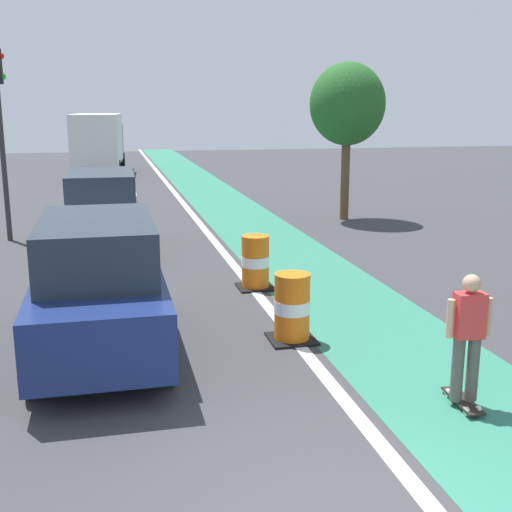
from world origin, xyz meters
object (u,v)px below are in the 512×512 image
traffic_barrel_front (292,308)px  traffic_barrel_mid (255,263)px  skateboarder_on_lane (468,336)px  parked_suv_second (102,212)px  street_tree_sidewalk (347,105)px  delivery_truck_down_block (99,140)px  parked_suv_nearest (99,285)px

traffic_barrel_front → traffic_barrel_mid: (0.11, 3.10, 0.00)m
skateboarder_on_lane → traffic_barrel_mid: 5.97m
parked_suv_second → street_tree_sidewalk: 8.77m
skateboarder_on_lane → delivery_truck_down_block: 29.94m
traffic_barrel_mid → street_tree_sidewalk: bearing=57.8°
skateboarder_on_lane → parked_suv_second: 10.90m
parked_suv_nearest → traffic_barrel_mid: size_ratio=4.22×
traffic_barrel_mid → parked_suv_second: bearing=125.7°
parked_suv_second → street_tree_sidewalk: street_tree_sidewalk is taller
traffic_barrel_front → street_tree_sidewalk: 12.00m
skateboarder_on_lane → traffic_barrel_mid: skateboarder_on_lane is taller
parked_suv_nearest → traffic_barrel_mid: bearing=43.3°
skateboarder_on_lane → parked_suv_nearest: parked_suv_nearest is taller
parked_suv_second → traffic_barrel_front: bearing=-68.3°
skateboarder_on_lane → traffic_barrel_mid: (-1.32, 5.81, -0.38)m
traffic_barrel_mid → delivery_truck_down_block: (-3.18, 23.78, 1.31)m
traffic_barrel_front → parked_suv_nearest: bearing=175.6°
skateboarder_on_lane → parked_suv_nearest: 5.26m
skateboarder_on_lane → traffic_barrel_front: 3.09m
parked_suv_second → traffic_barrel_mid: size_ratio=4.24×
traffic_barrel_front → traffic_barrel_mid: same height
traffic_barrel_front → street_tree_sidewalk: bearing=65.5°
traffic_barrel_front → parked_suv_second: bearing=111.7°
parked_suv_second → street_tree_sidewalk: size_ratio=0.92×
skateboarder_on_lane → delivery_truck_down_block: delivery_truck_down_block is taller
parked_suv_nearest → traffic_barrel_front: parked_suv_nearest is taller
parked_suv_second → traffic_barrel_front: 7.86m
skateboarder_on_lane → traffic_barrel_front: skateboarder_on_lane is taller
delivery_truck_down_block → street_tree_sidewalk: (7.87, -16.34, 1.82)m
traffic_barrel_front → skateboarder_on_lane: bearing=-62.0°
skateboarder_on_lane → parked_suv_second: bearing=113.5°
traffic_barrel_front → traffic_barrel_mid: bearing=87.9°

